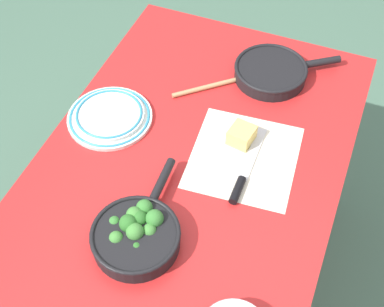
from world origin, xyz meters
TOP-DOWN VIEW (x-y plane):
  - ground_plane at (0.00, 0.00)m, footprint 14.00×14.00m
  - dining_table_red at (0.00, 0.00)m, footprint 1.25×0.85m
  - skillet_broccoli at (0.30, -0.03)m, footprint 0.37×0.23m
  - skillet_eggs at (-0.41, 0.11)m, footprint 0.27×0.32m
  - wooden_spoon at (-0.35, 0.01)m, footprint 0.25×0.27m
  - parchment_sheet at (-0.06, 0.14)m, footprint 0.34×0.32m
  - grater_knife at (0.01, 0.16)m, footprint 0.29×0.03m
  - cheese_block at (-0.11, 0.11)m, footprint 0.08×0.08m
  - dinner_plate_stack at (-0.05, -0.29)m, footprint 0.26×0.26m

SIDE VIEW (x-z plane):
  - ground_plane at x=0.00m, z-range 0.00..0.00m
  - dining_table_red at x=0.00m, z-range 0.29..1.04m
  - parchment_sheet at x=-0.06m, z-range 0.75..0.75m
  - wooden_spoon at x=-0.35m, z-range 0.75..0.77m
  - grater_knife at x=0.01m, z-range 0.75..0.77m
  - dinner_plate_stack at x=-0.05m, z-range 0.75..0.78m
  - skillet_eggs at x=-0.41m, z-range 0.75..0.80m
  - cheese_block at x=-0.11m, z-range 0.75..0.80m
  - skillet_broccoli at x=0.30m, z-range 0.74..0.82m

